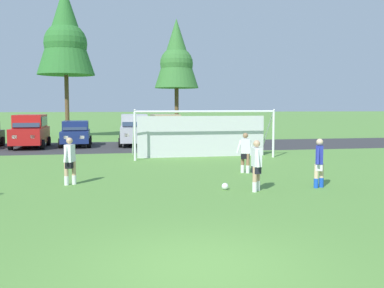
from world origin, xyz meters
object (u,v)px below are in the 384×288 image
(soccer_goal, at_px, (203,133))
(player_defender_far, at_px, (70,161))
(soccer_ball, at_px, (225,186))
(player_striker_near, at_px, (319,163))
(player_midfield_center, at_px, (245,153))
(parked_car_slot_center_right, at_px, (165,130))
(parked_car_slot_left, at_px, (30,131))
(parked_car_slot_right, at_px, (229,132))
(parked_car_slot_center, at_px, (134,129))
(parked_car_slot_center_left, at_px, (76,133))
(player_winger_right, at_px, (256,166))

(soccer_goal, xyz_separation_m, player_defender_far, (-6.28, -7.18, -0.47))
(soccer_ball, distance_m, soccer_goal, 9.24)
(player_striker_near, height_order, player_midfield_center, same)
(soccer_ball, relative_size, parked_car_slot_center_right, 0.05)
(soccer_ball, xyz_separation_m, parked_car_slot_left, (-8.70, 16.55, 1.00))
(soccer_goal, relative_size, parked_car_slot_right, 1.74)
(player_defender_far, xyz_separation_m, parked_car_slot_center_right, (5.23, 14.48, 0.29))
(parked_car_slot_left, distance_m, parked_car_slot_right, 13.67)
(soccer_goal, height_order, player_striker_near, soccer_goal)
(player_striker_near, bearing_deg, player_midfield_center, 111.58)
(parked_car_slot_center_right, bearing_deg, parked_car_slot_center, 164.18)
(soccer_ball, distance_m, parked_car_slot_center_left, 18.03)
(soccer_ball, bearing_deg, player_winger_right, -26.40)
(soccer_ball, bearing_deg, parked_car_slot_right, 73.71)
(parked_car_slot_center_right, height_order, parked_car_slot_right, parked_car_slot_center_right)
(soccer_ball, bearing_deg, parked_car_slot_left, 117.73)
(player_winger_right, xyz_separation_m, parked_car_slot_left, (-9.60, 17.00, 0.29))
(parked_car_slot_center_right, bearing_deg, player_midfield_center, -83.23)
(soccer_goal, bearing_deg, parked_car_slot_center_right, 98.20)
(player_winger_right, distance_m, parked_car_slot_center, 17.64)
(player_defender_far, height_order, parked_car_slot_center, parked_car_slot_center)
(player_midfield_center, xyz_separation_m, parked_car_slot_center, (-3.64, 13.63, 0.29))
(soccer_ball, relative_size, player_winger_right, 0.13)
(soccer_goal, distance_m, player_defender_far, 9.55)
(parked_car_slot_center_left, bearing_deg, parked_car_slot_right, -0.38)
(parked_car_slot_right, bearing_deg, player_winger_right, -103.10)
(parked_car_slot_right, bearing_deg, player_striker_near, -95.94)
(player_defender_far, xyz_separation_m, parked_car_slot_center, (3.14, 15.07, 0.29))
(player_defender_far, bearing_deg, player_striker_near, -14.56)
(soccer_ball, xyz_separation_m, parked_car_slot_center, (-1.88, 16.97, 1.00))
(soccer_ball, relative_size, soccer_goal, 0.03)
(parked_car_slot_left, bearing_deg, player_defender_far, -75.91)
(player_winger_right, height_order, parked_car_slot_center, parked_car_slot_center)
(soccer_goal, distance_m, player_winger_right, 9.54)
(player_midfield_center, relative_size, parked_car_slot_left, 0.36)
(player_defender_far, relative_size, parked_car_slot_right, 0.38)
(parked_car_slot_center, relative_size, parked_car_slot_right, 1.09)
(soccer_goal, relative_size, parked_car_slot_left, 1.61)
(parked_car_slot_right, bearing_deg, parked_car_slot_center_left, 179.62)
(player_midfield_center, xyz_separation_m, player_defender_far, (-6.78, -1.44, 0.00))
(player_winger_right, bearing_deg, player_striker_near, 5.38)
(parked_car_slot_center_right, bearing_deg, soccer_ball, -90.74)
(soccer_goal, bearing_deg, soccer_ball, -97.92)
(parked_car_slot_left, relative_size, parked_car_slot_center_left, 1.09)
(parked_car_slot_left, bearing_deg, player_winger_right, -60.54)
(soccer_ball, height_order, player_striker_near, player_striker_near)
(soccer_ball, xyz_separation_m, player_midfield_center, (1.76, 3.34, 0.71))
(soccer_goal, bearing_deg, player_midfield_center, -85.06)
(player_winger_right, bearing_deg, player_midfield_center, 77.29)
(soccer_ball, height_order, parked_car_slot_center_left, parked_car_slot_center_left)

